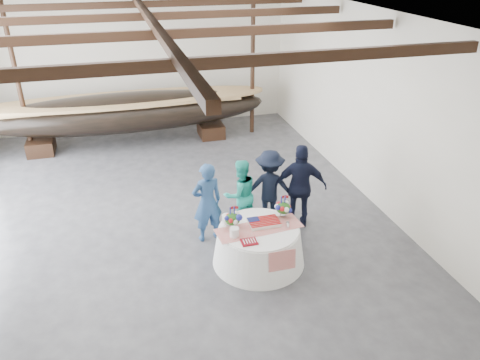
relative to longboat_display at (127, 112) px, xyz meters
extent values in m
cube|color=#3D3D42|center=(0.58, -4.38, -1.06)|extent=(10.00, 12.00, 0.01)
cube|color=silver|center=(0.58, 1.62, 1.19)|extent=(10.00, 0.02, 4.50)
cube|color=silver|center=(0.58, -10.38, 1.19)|extent=(10.00, 0.02, 4.50)
cube|color=silver|center=(5.58, -4.38, 1.19)|extent=(0.02, 12.00, 4.50)
cube|color=white|center=(0.58, -4.38, 3.44)|extent=(10.00, 12.00, 0.01)
cube|color=black|center=(0.58, -7.88, 3.19)|extent=(9.80, 0.12, 0.18)
cube|color=black|center=(0.58, -5.38, 3.19)|extent=(9.80, 0.12, 0.18)
cube|color=black|center=(0.58, -2.88, 3.19)|extent=(9.80, 0.12, 0.18)
cube|color=black|center=(0.58, -0.38, 3.19)|extent=(9.80, 0.12, 0.18)
cube|color=black|center=(0.58, -4.38, 3.32)|extent=(0.15, 11.76, 0.15)
cylinder|color=black|center=(-2.92, 0.00, 1.19)|extent=(0.14, 0.14, 4.50)
cylinder|color=black|center=(4.08, 0.00, 1.19)|extent=(0.14, 0.14, 4.50)
cube|color=black|center=(-2.66, 0.00, -0.84)|extent=(0.78, 1.00, 0.44)
cube|color=black|center=(2.66, 0.00, -0.84)|extent=(0.78, 1.00, 0.44)
ellipsoid|color=black|center=(0.00, 0.00, -0.01)|extent=(8.86, 1.77, 1.22)
cube|color=#9E7A4C|center=(0.00, 0.00, 0.32)|extent=(7.09, 1.16, 0.07)
cone|color=white|center=(2.11, -7.04, -0.68)|extent=(1.85, 1.85, 0.76)
cylinder|color=white|center=(2.11, -7.04, -0.29)|extent=(1.56, 1.56, 0.04)
cube|color=red|center=(2.11, -7.04, -0.26)|extent=(1.75, 0.72, 0.01)
cube|color=white|center=(2.25, -6.93, -0.23)|extent=(0.60, 0.40, 0.07)
cylinder|color=white|center=(1.58, -7.19, -0.18)|extent=(0.18, 0.18, 0.18)
cylinder|color=white|center=(1.54, -6.72, -0.17)|extent=(0.18, 0.18, 0.20)
cube|color=maroon|center=(1.79, -7.46, -0.25)|extent=(0.30, 0.24, 0.03)
cone|color=silver|center=(2.66, -7.16, -0.21)|extent=(0.09, 0.09, 0.12)
imported|color=navy|center=(1.31, -5.96, -0.16)|extent=(0.72, 0.54, 1.79)
imported|color=teal|center=(2.12, -5.66, -0.25)|extent=(0.90, 0.77, 1.63)
imported|color=black|center=(2.81, -5.61, -0.18)|extent=(1.28, 0.96, 1.75)
imported|color=black|center=(3.41, -5.96, -0.08)|extent=(1.24, 0.81, 1.96)
camera|label=1|loc=(-0.29, -14.37, 4.69)|focal=35.00mm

